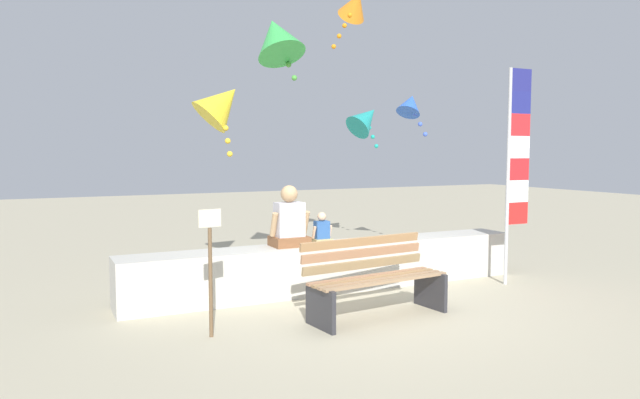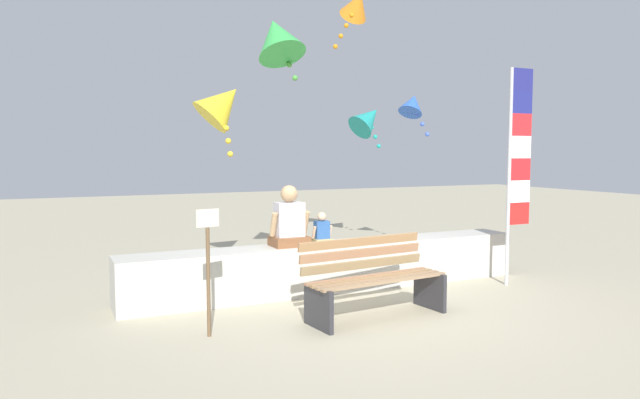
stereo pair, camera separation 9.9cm
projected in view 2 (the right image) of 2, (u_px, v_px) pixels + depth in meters
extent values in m
plane|color=#AFA68A|center=(371.00, 307.00, 7.08)|extent=(40.00, 40.00, 0.00)
cube|color=beige|center=(333.00, 266.00, 7.97)|extent=(5.70, 0.59, 0.64)
cube|color=#9C7B59|center=(387.00, 282.00, 6.45)|extent=(1.68, 0.25, 0.03)
cube|color=#997655|center=(381.00, 280.00, 6.55)|extent=(1.68, 0.25, 0.03)
cube|color=#9B764D|center=(375.00, 278.00, 6.64)|extent=(1.68, 0.25, 0.03)
cube|color=#A27555|center=(369.00, 276.00, 6.74)|extent=(1.68, 0.25, 0.03)
cube|color=#957C54|center=(363.00, 264.00, 6.82)|extent=(1.68, 0.23, 0.10)
cube|color=#A37452|center=(362.00, 253.00, 6.83)|extent=(1.68, 0.23, 0.10)
cube|color=#A0774C|center=(361.00, 242.00, 6.84)|extent=(1.68, 0.23, 0.10)
cube|color=#2D2D33|center=(318.00, 308.00, 6.21)|extent=(0.11, 0.53, 0.45)
cube|color=#2D2D33|center=(430.00, 290.00, 7.02)|extent=(0.11, 0.53, 0.45)
cube|color=brown|center=(289.00, 241.00, 7.70)|extent=(0.47, 0.38, 0.13)
cube|color=silver|center=(289.00, 219.00, 7.67)|extent=(0.36, 0.23, 0.45)
cylinder|color=tan|center=(274.00, 224.00, 7.56)|extent=(0.07, 0.18, 0.33)
cylinder|color=tan|center=(305.00, 223.00, 7.75)|extent=(0.07, 0.18, 0.33)
sphere|color=tan|center=(289.00, 194.00, 7.64)|extent=(0.22, 0.22, 0.22)
cube|color=tan|center=(322.00, 241.00, 7.90)|extent=(0.25, 0.20, 0.07)
cube|color=#2C5698|center=(322.00, 230.00, 7.89)|extent=(0.19, 0.12, 0.24)
cylinder|color=#DDAF88|center=(314.00, 232.00, 7.83)|extent=(0.04, 0.10, 0.17)
cylinder|color=#DDAF88|center=(330.00, 231.00, 7.93)|extent=(0.04, 0.10, 0.17)
sphere|color=#DDAF88|center=(322.00, 217.00, 7.87)|extent=(0.12, 0.12, 0.12)
cylinder|color=#B7B7BC|center=(509.00, 178.00, 8.16)|extent=(0.05, 0.05, 3.03)
cube|color=red|center=(519.00, 213.00, 8.29)|extent=(0.36, 0.02, 0.31)
cube|color=white|center=(520.00, 191.00, 8.26)|extent=(0.36, 0.02, 0.31)
cube|color=red|center=(520.00, 169.00, 8.23)|extent=(0.36, 0.02, 0.31)
cube|color=white|center=(521.00, 147.00, 8.21)|extent=(0.36, 0.02, 0.31)
cube|color=red|center=(522.00, 125.00, 8.18)|extent=(0.36, 0.02, 0.31)
cube|color=navy|center=(522.00, 102.00, 8.16)|extent=(0.36, 0.02, 0.31)
cube|color=navy|center=(523.00, 80.00, 8.13)|extent=(0.36, 0.02, 0.31)
cone|color=orange|center=(357.00, 5.00, 9.87)|extent=(0.50, 0.67, 0.65)
sphere|color=orange|center=(352.00, 15.00, 9.85)|extent=(0.08, 0.08, 0.08)
sphere|color=orange|center=(346.00, 26.00, 9.82)|extent=(0.08, 0.08, 0.08)
sphere|color=orange|center=(341.00, 36.00, 9.80)|extent=(0.08, 0.08, 0.08)
sphere|color=orange|center=(335.00, 47.00, 9.78)|extent=(0.08, 0.08, 0.08)
cone|color=green|center=(277.00, 37.00, 8.23)|extent=(0.85, 0.99, 0.81)
sphere|color=green|center=(283.00, 51.00, 8.30)|extent=(0.08, 0.08, 0.08)
sphere|color=green|center=(289.00, 65.00, 8.38)|extent=(0.08, 0.08, 0.08)
sphere|color=green|center=(295.00, 78.00, 8.46)|extent=(0.08, 0.08, 0.08)
cone|color=teal|center=(368.00, 119.00, 11.47)|extent=(0.90, 0.71, 0.79)
sphere|color=#1AB19D|center=(372.00, 128.00, 11.40)|extent=(0.08, 0.08, 0.08)
sphere|color=#1AB19D|center=(375.00, 137.00, 11.34)|extent=(0.08, 0.08, 0.08)
sphere|color=#1AB19D|center=(379.00, 146.00, 11.28)|extent=(0.08, 0.08, 0.08)
cone|color=blue|center=(412.00, 104.00, 10.42)|extent=(0.69, 0.64, 0.52)
sphere|color=#4164E4|center=(417.00, 114.00, 10.38)|extent=(0.08, 0.08, 0.08)
sphere|color=#4164E4|center=(422.00, 124.00, 10.34)|extent=(0.08, 0.08, 0.08)
sphere|color=#4164E4|center=(427.00, 134.00, 10.29)|extent=(0.08, 0.08, 0.08)
cone|color=yellow|center=(223.00, 103.00, 8.36)|extent=(0.87, 0.66, 0.85)
sphere|color=yellow|center=(225.00, 116.00, 8.28)|extent=(0.08, 0.08, 0.08)
sphere|color=yellow|center=(226.00, 128.00, 8.20)|extent=(0.08, 0.08, 0.08)
sphere|color=yellow|center=(228.00, 141.00, 8.13)|extent=(0.08, 0.08, 0.08)
sphere|color=yellow|center=(230.00, 154.00, 8.05)|extent=(0.08, 0.08, 0.08)
cylinder|color=brown|center=(208.00, 282.00, 5.93)|extent=(0.04, 0.04, 1.12)
cube|color=beige|center=(207.00, 218.00, 5.87)|extent=(0.24, 0.05, 0.18)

